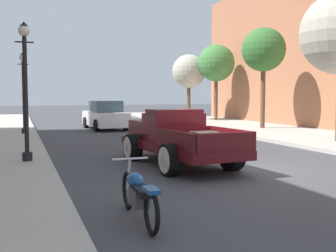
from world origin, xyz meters
TOP-DOWN VIEW (x-y plane):
  - ground_plane at (0.00, 0.00)m, footprint 140.00×140.00m
  - hotrod_truck_maroon at (-1.09, 1.62)m, footprint 2.47×5.04m
  - motorcycle_parked at (-3.58, -3.32)m, footprint 0.62×2.12m
  - car_background_white at (-0.63, 14.21)m, footprint 2.09×4.41m
  - street_lamp_near at (-5.14, 2.63)m, footprint 0.50×0.32m
  - street_lamp_far at (-5.08, 11.45)m, footprint 0.50×0.32m
  - street_tree_second at (7.43, 10.36)m, footprint 2.41×2.41m
  - street_tree_third at (8.20, 17.71)m, footprint 2.65×2.65m
  - street_tree_farthest at (6.66, 19.16)m, footprint 2.48×2.48m

SIDE VIEW (x-z plane):
  - ground_plane at x=0.00m, z-range 0.00..0.00m
  - motorcycle_parked at x=-3.58m, z-range -0.02..0.91m
  - hotrod_truck_maroon at x=-1.09m, z-range -0.04..1.54m
  - car_background_white at x=-0.63m, z-range -0.06..1.59m
  - street_lamp_near at x=-5.14m, z-range 0.46..4.31m
  - street_lamp_far at x=-5.08m, z-range 0.46..4.31m
  - street_tree_farthest at x=6.66m, z-range 1.30..6.12m
  - street_tree_third at x=8.20m, z-range 1.52..6.97m
  - street_tree_second at x=7.43m, z-range 1.66..7.18m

